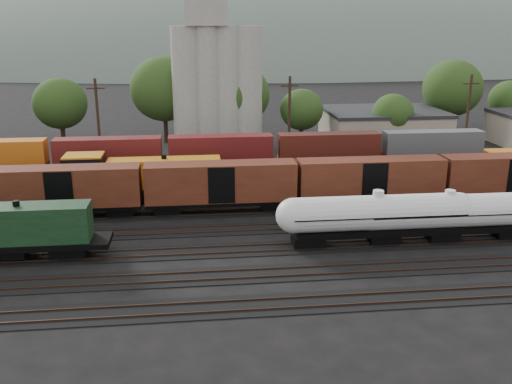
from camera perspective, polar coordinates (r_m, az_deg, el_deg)
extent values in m
plane|color=black|center=(53.20, -5.63, -3.90)|extent=(600.00, 600.00, 0.00)
cube|color=black|center=(39.49, -5.25, -11.52)|extent=(180.00, 3.20, 0.08)
cube|color=#382319|center=(38.83, -5.22, -11.92)|extent=(180.00, 0.08, 0.16)
cube|color=#382319|center=(40.09, -5.27, -10.93)|extent=(180.00, 0.08, 0.16)
cube|color=black|center=(43.96, -5.40, -8.44)|extent=(180.00, 3.20, 0.08)
cube|color=#382319|center=(43.28, -5.38, -8.75)|extent=(180.00, 0.08, 0.16)
cube|color=#382319|center=(44.58, -5.42, -7.96)|extent=(180.00, 0.08, 0.16)
cube|color=black|center=(48.54, -5.53, -5.93)|extent=(180.00, 3.20, 0.08)
cube|color=#382319|center=(47.84, -5.51, -6.18)|extent=(180.00, 0.08, 0.16)
cube|color=#382319|center=(49.17, -5.54, -5.53)|extent=(180.00, 0.08, 0.16)
cube|color=black|center=(53.19, -5.63, -3.86)|extent=(180.00, 3.20, 0.08)
cube|color=#382319|center=(52.49, -5.62, -4.06)|extent=(180.00, 0.08, 0.16)
cube|color=#382319|center=(53.83, -5.64, -3.51)|extent=(180.00, 0.08, 0.16)
cube|color=black|center=(57.89, -5.71, -2.13)|extent=(180.00, 3.20, 0.08)
cube|color=#382319|center=(57.19, -5.70, -2.28)|extent=(180.00, 0.08, 0.16)
cube|color=#382319|center=(58.55, -5.73, -1.83)|extent=(180.00, 0.08, 0.16)
cube|color=black|center=(62.65, -5.78, -0.65)|extent=(180.00, 3.20, 0.08)
cube|color=#382319|center=(61.94, -5.78, -0.78)|extent=(180.00, 0.08, 0.16)
cube|color=#382319|center=(63.31, -5.80, -0.39)|extent=(180.00, 0.08, 0.16)
cube|color=black|center=(67.44, -5.85, 0.61)|extent=(180.00, 3.20, 0.08)
cube|color=#382319|center=(66.72, -5.84, 0.51)|extent=(180.00, 0.08, 0.16)
cube|color=#382319|center=(68.10, -5.86, 0.84)|extent=(180.00, 0.08, 0.16)
cube|color=#153219|center=(49.50, -22.65, -2.93)|extent=(11.23, 2.64, 2.97)
cylinder|color=black|center=(49.01, -22.86, -1.11)|extent=(0.55, 0.55, 0.55)
cube|color=black|center=(49.40, -18.15, -5.50)|extent=(2.86, 2.20, 0.77)
cylinder|color=white|center=(49.95, 12.02, -2.01)|extent=(14.58, 3.00, 3.00)
sphere|color=white|center=(48.19, 3.76, -2.36)|extent=(3.00, 3.00, 3.00)
sphere|color=white|center=(52.66, 19.58, -1.65)|extent=(3.00, 3.00, 3.00)
cylinder|color=white|center=(49.43, 12.14, -0.14)|extent=(0.93, 0.93, 0.52)
cube|color=black|center=(49.95, 12.02, -2.01)|extent=(14.91, 3.15, 0.08)
cube|color=black|center=(50.50, 11.91, -3.79)|extent=(14.08, 2.28, 0.52)
cube|color=black|center=(49.22, 5.23, -4.81)|extent=(2.69, 2.07, 0.72)
cube|color=black|center=(52.84, 18.04, -4.06)|extent=(2.69, 2.07, 0.72)
cylinder|color=white|center=(52.31, 18.69, -1.81)|extent=(14.02, 2.89, 2.89)
sphere|color=white|center=(49.80, 11.35, -2.16)|extent=(2.89, 2.89, 2.89)
cylinder|color=white|center=(51.84, 18.86, -0.08)|extent=(0.90, 0.90, 0.50)
cube|color=black|center=(52.31, 18.69, -1.81)|extent=(14.33, 3.03, 0.08)
cube|color=black|center=(52.82, 18.53, -3.44)|extent=(13.54, 2.19, 0.50)
cube|color=black|center=(50.93, 12.58, -4.43)|extent=(2.59, 1.99, 0.70)
cube|color=black|center=(55.63, 23.86, -3.67)|extent=(2.59, 1.99, 0.70)
cube|color=black|center=(62.50, -11.23, 0.38)|extent=(19.85, 3.20, 0.44)
cube|color=black|center=(62.64, -11.20, -0.06)|extent=(5.51, 2.43, 0.88)
cube|color=#C97811|center=(61.88, -9.12, 1.97)|extent=(11.91, 2.65, 2.98)
cube|color=#C97811|center=(62.78, -16.75, 1.99)|extent=(3.97, 3.20, 3.64)
cube|color=black|center=(62.51, -16.84, 3.01)|extent=(4.08, 3.31, 0.99)
cube|color=#C97811|center=(63.55, -19.15, 1.17)|extent=(1.76, 2.65, 1.99)
cylinder|color=black|center=(61.48, -9.19, 3.46)|extent=(0.55, 0.55, 0.55)
cube|color=black|center=(63.58, -16.90, -0.43)|extent=(2.87, 2.21, 0.77)
cube|color=black|center=(62.46, -5.38, -0.06)|extent=(2.87, 2.21, 0.77)
cube|color=black|center=(58.94, -18.63, -1.42)|extent=(15.00, 2.60, 0.40)
cube|color=#532214|center=(58.35, -18.82, 0.54)|extent=(15.00, 2.90, 3.80)
cube|color=black|center=(57.59, -3.50, -0.96)|extent=(15.00, 2.60, 0.40)
cube|color=#532214|center=(56.98, -3.54, 1.05)|extent=(15.00, 2.90, 3.80)
cube|color=black|center=(60.27, 11.28, -0.45)|extent=(15.00, 2.60, 0.40)
cube|color=#532214|center=(59.70, 11.39, 1.48)|extent=(15.00, 2.90, 3.80)
cube|color=black|center=(66.51, 24.04, 0.02)|extent=(15.00, 2.60, 0.40)
cube|color=#532214|center=(65.99, 24.25, 1.76)|extent=(15.00, 2.90, 3.80)
cube|color=black|center=(67.31, -5.86, 0.99)|extent=(160.00, 2.60, 0.60)
cube|color=#572114|center=(67.59, -14.42, 2.01)|extent=(12.00, 2.40, 2.60)
cube|color=#591514|center=(67.00, -14.58, 4.16)|extent=(12.00, 2.40, 2.60)
cube|color=slate|center=(66.97, -3.51, 2.38)|extent=(12.00, 2.40, 2.60)
cube|color=#571414|center=(66.37, -3.55, 4.56)|extent=(12.00, 2.40, 2.60)
cube|color=#C34D14|center=(68.76, 7.21, 2.66)|extent=(12.00, 2.40, 2.60)
cube|color=#471710|center=(68.18, 7.29, 4.78)|extent=(12.00, 2.40, 2.60)
cube|color=maroon|center=(72.79, 17.07, 2.84)|extent=(12.00, 2.40, 2.60)
cube|color=#4D4F51|center=(72.25, 17.25, 4.84)|extent=(12.00, 2.40, 2.60)
cylinder|color=#A4A196|center=(86.35, -6.89, 10.20)|extent=(4.40, 4.40, 18.00)
cylinder|color=#A4A196|center=(86.38, -4.87, 10.26)|extent=(4.40, 4.40, 18.00)
cylinder|color=#A4A196|center=(86.51, -2.85, 10.31)|extent=(4.40, 4.40, 18.00)
cylinder|color=#A4A196|center=(86.75, -0.84, 10.35)|extent=(4.40, 4.40, 18.00)
cube|color=#9E937F|center=(94.33, 12.57, 6.36)|extent=(18.00, 14.00, 4.60)
cube|color=#232326|center=(93.92, 12.66, 7.89)|extent=(18.36, 14.28, 0.50)
cylinder|color=black|center=(93.80, -18.71, 5.32)|extent=(0.70, 0.70, 3.02)
ellipsoid|color=#2D491B|center=(93.00, -19.00, 8.38)|extent=(8.19, 8.19, 7.76)
cylinder|color=black|center=(92.37, -8.99, 6.12)|extent=(0.70, 0.70, 3.90)
ellipsoid|color=#2D491B|center=(91.41, -9.18, 10.15)|extent=(10.58, 10.58, 10.03)
cylinder|color=black|center=(90.50, -1.70, 5.98)|extent=(0.70, 0.70, 3.54)
ellipsoid|color=#2D491B|center=(89.57, -1.73, 9.72)|extent=(9.62, 9.62, 9.11)
cylinder|color=black|center=(90.67, 4.52, 5.62)|extent=(0.70, 0.70, 2.48)
ellipsoid|color=#2D491B|center=(89.96, 4.58, 8.22)|extent=(6.74, 6.74, 6.38)
cylinder|color=black|center=(90.58, 13.35, 5.16)|extent=(0.70, 0.70, 2.34)
ellipsoid|color=#2D491B|center=(89.90, 13.52, 7.62)|extent=(6.36, 6.36, 6.03)
cylinder|color=black|center=(102.92, 18.73, 6.45)|extent=(0.70, 0.70, 3.63)
ellipsoid|color=#2D491B|center=(102.10, 19.05, 9.80)|extent=(9.84, 9.84, 9.33)
cylinder|color=black|center=(109.37, 23.71, 6.20)|extent=(0.70, 0.70, 2.56)
ellipsoid|color=#2D491B|center=(108.76, 23.98, 8.42)|extent=(6.96, 6.96, 6.59)
cylinder|color=black|center=(73.84, -15.46, 6.26)|extent=(0.36, 0.36, 12.00)
cube|color=black|center=(73.17, -15.76, 9.95)|extent=(2.20, 0.18, 0.18)
cylinder|color=black|center=(73.95, 3.34, 6.85)|extent=(0.36, 0.36, 12.00)
cube|color=black|center=(73.28, 3.41, 10.55)|extent=(2.20, 0.18, 0.18)
cylinder|color=black|center=(81.46, 20.35, 6.76)|extent=(0.36, 0.36, 12.00)
cube|color=black|center=(80.85, 20.70, 10.11)|extent=(2.20, 0.18, 0.18)
ellipsoid|color=#59665B|center=(315.15, 1.05, 9.22)|extent=(520.00, 286.00, 130.00)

